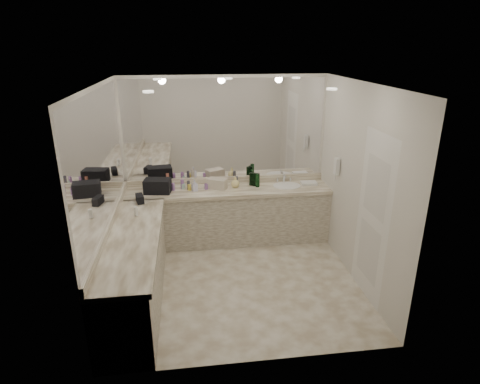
{
  "coord_description": "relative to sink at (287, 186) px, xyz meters",
  "views": [
    {
      "loc": [
        -0.58,
        -4.67,
        3.04
      ],
      "look_at": [
        0.09,
        0.4,
        1.13
      ],
      "focal_mm": 30.0,
      "sensor_mm": 36.0,
      "label": 1
    }
  ],
  "objects": [
    {
      "name": "amenity_bottle_6",
      "position": [
        -0.79,
        0.15,
        0.08
      ],
      "size": [
        0.05,
        0.05,
        0.15
      ],
      "primitive_type": "cylinder",
      "color": "#3F3F4C",
      "rests_on": "vanity_back_top"
    },
    {
      "name": "vanity_left_top",
      "position": [
        -2.24,
        -1.5,
        -0.03
      ],
      "size": [
        0.64,
        2.42,
        0.06
      ],
      "primitive_type": "cube",
      "color": "white",
      "rests_on": "vanity_left_base"
    },
    {
      "name": "vanity_back_top",
      "position": [
        -0.95,
        -0.01,
        -0.03
      ],
      "size": [
        3.2,
        0.64,
        0.06
      ],
      "primitive_type": "cube",
      "color": "white",
      "rests_on": "vanity_back_base"
    },
    {
      "name": "wall_right",
      "position": [
        0.65,
        -1.2,
        0.41
      ],
      "size": [
        0.02,
        3.0,
        2.6
      ],
      "primitive_type": "cube",
      "color": "silver",
      "rests_on": "floor"
    },
    {
      "name": "amenity_bottle_7",
      "position": [
        -1.65,
        0.09,
        0.08
      ],
      "size": [
        0.05,
        0.05,
        0.14
      ],
      "primitive_type": "cylinder",
      "color": "#9966B2",
      "rests_on": "vanity_back_top"
    },
    {
      "name": "vanity_back_base",
      "position": [
        -0.95,
        0.0,
        -0.48
      ],
      "size": [
        3.2,
        0.6,
        0.84
      ],
      "primitive_type": "cube",
      "color": "beige",
      "rests_on": "floor"
    },
    {
      "name": "amenity_bottle_0",
      "position": [
        -1.55,
        0.03,
        0.08
      ],
      "size": [
        0.05,
        0.05,
        0.14
      ],
      "primitive_type": "cylinder",
      "color": "#3F3F4C",
      "rests_on": "vanity_back_top"
    },
    {
      "name": "green_bottle_3",
      "position": [
        -0.51,
        0.08,
        0.11
      ],
      "size": [
        0.07,
        0.07,
        0.21
      ],
      "primitive_type": "cylinder",
      "color": "#114819",
      "rests_on": "vanity_back_top"
    },
    {
      "name": "sink",
      "position": [
        0.0,
        0.0,
        0.0
      ],
      "size": [
        0.44,
        0.44,
        0.03
      ],
      "primitive_type": "cylinder",
      "color": "white",
      "rests_on": "vanity_back_top"
    },
    {
      "name": "amenity_bottle_2",
      "position": [
        -1.9,
        0.06,
        0.07
      ],
      "size": [
        0.05,
        0.05,
        0.13
      ],
      "primitive_type": "cylinder",
      "color": "#E57F66",
      "rests_on": "vanity_back_top"
    },
    {
      "name": "door",
      "position": [
        0.64,
        -1.7,
        0.16
      ],
      "size": [
        0.02,
        0.82,
        2.1
      ],
      "primitive_type": "cube",
      "color": "white",
      "rests_on": "wall_right"
    },
    {
      "name": "soap_bottle_a",
      "position": [
        -1.48,
        -0.01,
        0.1
      ],
      "size": [
        0.07,
        0.07,
        0.19
      ],
      "primitive_type": "imported",
      "rotation": [
        0.0,
        0.0,
        0.0
      ],
      "color": "beige",
      "rests_on": "vanity_back_top"
    },
    {
      "name": "wall_phone",
      "position": [
        0.61,
        -0.5,
        0.46
      ],
      "size": [
        0.06,
        0.1,
        0.24
      ],
      "primitive_type": "cube",
      "color": "white",
      "rests_on": "wall_right"
    },
    {
      "name": "green_bottle_4",
      "position": [
        -0.47,
        0.02,
        0.11
      ],
      "size": [
        0.07,
        0.07,
        0.22
      ],
      "primitive_type": "cylinder",
      "color": "#114819",
      "rests_on": "vanity_back_top"
    },
    {
      "name": "amenity_bottle_8",
      "position": [
        -1.85,
        0.01,
        0.04
      ],
      "size": [
        0.06,
        0.06,
        0.06
      ],
      "primitive_type": "cylinder",
      "color": "silver",
      "rests_on": "vanity_back_top"
    },
    {
      "name": "mirror_back",
      "position": [
        -0.95,
        0.29,
        0.88
      ],
      "size": [
        3.12,
        0.01,
        1.55
      ],
      "primitive_type": "cube",
      "color": "white",
      "rests_on": "wall_back"
    },
    {
      "name": "wall_back",
      "position": [
        -0.95,
        0.3,
        0.41
      ],
      "size": [
        3.2,
        0.02,
        2.6
      ],
      "primitive_type": "cube",
      "color": "silver",
      "rests_on": "floor"
    },
    {
      "name": "soap_bottle_b",
      "position": [
        -1.46,
        -0.04,
        0.09
      ],
      "size": [
        0.1,
        0.1,
        0.18
      ],
      "primitive_type": "imported",
      "rotation": [
        0.0,
        0.0,
        0.36
      ],
      "color": "silver",
      "rests_on": "vanity_back_top"
    },
    {
      "name": "amenity_bottle_3",
      "position": [
        -1.28,
        0.02,
        0.05
      ],
      "size": [
        0.06,
        0.06,
        0.09
      ],
      "primitive_type": "cylinder",
      "color": "#9966B2",
      "rests_on": "vanity_back_top"
    },
    {
      "name": "cream_cosmetic_case",
      "position": [
        -1.11,
        0.04,
        0.09
      ],
      "size": [
        0.33,
        0.28,
        0.17
      ],
      "primitive_type": "cube",
      "rotation": [
        0.0,
        0.0,
        -0.43
      ],
      "color": "beige",
      "rests_on": "vanity_back_top"
    },
    {
      "name": "green_bottle_0",
      "position": [
        -0.55,
        0.12,
        0.1
      ],
      "size": [
        0.06,
        0.06,
        0.2
      ],
      "primitive_type": "cylinder",
      "color": "#114819",
      "rests_on": "vanity_back_top"
    },
    {
      "name": "green_bottle_1",
      "position": [
        -0.52,
        0.14,
        0.1
      ],
      "size": [
        0.07,
        0.07,
        0.19
      ],
      "primitive_type": "cylinder",
      "color": "#114819",
      "rests_on": "vanity_back_top"
    },
    {
      "name": "black_bag_spill",
      "position": [
        -2.25,
        -0.42,
        0.06
      ],
      "size": [
        0.14,
        0.22,
        0.11
      ],
      "primitive_type": "cube",
      "rotation": [
        0.0,
        0.0,
        0.26
      ],
      "color": "black",
      "rests_on": "vanity_left_top"
    },
    {
      "name": "wall_left",
      "position": [
        -2.55,
        -1.2,
        0.41
      ],
      "size": [
        0.02,
        3.0,
        2.6
      ],
      "primitive_type": "cube",
      "color": "silver",
      "rests_on": "floor"
    },
    {
      "name": "amenity_bottle_5",
      "position": [
        -1.79,
        0.03,
        0.06
      ],
      "size": [
        0.05,
        0.05,
        0.12
      ],
      "primitive_type": "cylinder",
      "color": "#9966B2",
      "rests_on": "vanity_back_top"
    },
    {
      "name": "soap_bottle_c",
      "position": [
        -0.82,
        0.05,
        0.09
      ],
      "size": [
        0.17,
        0.17,
        0.17
      ],
      "primitive_type": "imported",
      "rotation": [
        0.0,
        0.0,
        -0.36
      ],
      "color": "#FFEB95",
      "rests_on": "vanity_back_top"
    },
    {
      "name": "black_toiletry_bag",
      "position": [
        -2.02,
        -0.04,
        0.12
      ],
      "size": [
        0.42,
        0.3,
        0.22
      ],
      "primitive_type": "cube",
      "rotation": [
        0.0,
        0.0,
        -0.14
      ],
      "color": "black",
      "rests_on": "vanity_back_top"
    },
    {
      "name": "backsplash_back",
      "position": [
        -0.95,
        0.28,
        0.05
      ],
      "size": [
        3.2,
        0.04,
        0.1
      ],
      "primitive_type": "cube",
      "color": "white",
      "rests_on": "vanity_back_top"
    },
    {
      "name": "hand_towel",
      "position": [
        0.37,
        0.03,
        0.03
      ],
      "size": [
        0.26,
        0.18,
        0.04
      ],
      "primitive_type": "cube",
      "rotation": [
        0.0,
        0.0,
        -0.04
      ],
      "color": "white",
      "rests_on": "vanity_back_top"
    },
    {
      "name": "ceiling",
      "position": [
        -0.95,
        -1.2,
        1.71
      ],
      "size": [
        3.2,
        3.2,
        0.0
      ],
      "primitive_type": "plane",
      "color": "white",
      "rests_on": "floor"
    },
    {
      "name": "vanity_left_base",
      "position": [
        -2.25,
        -1.5,
        -0.48
      ],
      "size": [
        0.6,
        2.4,
        0.84
      ],
      "primitive_type": "cube",
      "color": "beige",
      "rests_on": "floor"
    },
    {
      "name": "floor",
      "position": [
        -0.95,
        -1.2,
        -0.9
      ],
      "size": [
        3.2,
        3.2,
        0.0
      ],
      "primitive_type": "plane",
      "color": "beige",
      "rests_on": "ground"
    },
    {
      "name": "mirror_left",
      "position": [
        -2.54,
        -1.2,
        0.88
      ],
      "size": [
        0.01,
        2.92,
        1.55
      ],
      "primitive_type": "cube",
      "color": "white",
      "rests_on": "wall_left"
    },
    {
      "name": "lotion_left",
      "position": [
        -2.25,
        -0.9,
        0.07
      ],
      "size": [
        0.05,
        0.05,
        0.12
      ],
      "primitive_type": "cylinder",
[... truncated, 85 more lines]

